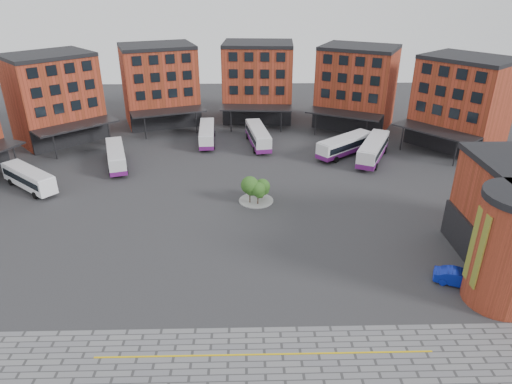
{
  "coord_description": "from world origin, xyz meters",
  "views": [
    {
      "loc": [
        0.72,
        -39.99,
        26.51
      ],
      "look_at": [
        1.85,
        6.39,
        4.0
      ],
      "focal_mm": 32.0,
      "sensor_mm": 36.0,
      "label": 1
    }
  ],
  "objects_px": {
    "bus_b": "(116,156)",
    "bus_d": "(258,136)",
    "tree_island": "(256,188)",
    "bus_a": "(29,177)",
    "bus_f": "(373,149)",
    "bus_c": "(207,134)",
    "blue_car": "(459,278)",
    "bus_e": "(345,145)"
  },
  "relations": [
    {
      "from": "bus_a",
      "to": "bus_c",
      "type": "xyz_separation_m",
      "value": [
        22.49,
        17.9,
        -0.12
      ]
    },
    {
      "from": "bus_d",
      "to": "bus_e",
      "type": "height_order",
      "value": "bus_d"
    },
    {
      "from": "bus_c",
      "to": "bus_d",
      "type": "xyz_separation_m",
      "value": [
        8.66,
        -1.55,
        0.09
      ]
    },
    {
      "from": "bus_f",
      "to": "bus_a",
      "type": "bearing_deg",
      "value": -143.37
    },
    {
      "from": "bus_b",
      "to": "bus_e",
      "type": "distance_m",
      "value": 35.34
    },
    {
      "from": "tree_island",
      "to": "bus_f",
      "type": "distance_m",
      "value": 23.08
    },
    {
      "from": "tree_island",
      "to": "bus_b",
      "type": "xyz_separation_m",
      "value": [
        -20.65,
        12.43,
        -0.33
      ]
    },
    {
      "from": "bus_b",
      "to": "bus_c",
      "type": "xyz_separation_m",
      "value": [
        12.81,
        10.16,
        -0.02
      ]
    },
    {
      "from": "bus_e",
      "to": "blue_car",
      "type": "height_order",
      "value": "bus_e"
    },
    {
      "from": "bus_c",
      "to": "bus_f",
      "type": "xyz_separation_m",
      "value": [
        26.24,
        -8.66,
        0.2
      ]
    },
    {
      "from": "bus_e",
      "to": "bus_d",
      "type": "bearing_deg",
      "value": -148.77
    },
    {
      "from": "bus_e",
      "to": "bus_f",
      "type": "distance_m",
      "value": 4.51
    },
    {
      "from": "bus_a",
      "to": "tree_island",
      "type": "bearing_deg",
      "value": -58.68
    },
    {
      "from": "tree_island",
      "to": "blue_car",
      "type": "xyz_separation_m",
      "value": [
        18.52,
        -17.42,
        -1.19
      ]
    },
    {
      "from": "tree_island",
      "to": "bus_a",
      "type": "bearing_deg",
      "value": 171.2
    },
    {
      "from": "tree_island",
      "to": "bus_b",
      "type": "relative_size",
      "value": 0.41
    },
    {
      "from": "tree_island",
      "to": "bus_c",
      "type": "distance_m",
      "value": 23.92
    },
    {
      "from": "bus_d",
      "to": "bus_b",
      "type": "bearing_deg",
      "value": -166.9
    },
    {
      "from": "bus_f",
      "to": "blue_car",
      "type": "distance_m",
      "value": 31.37
    },
    {
      "from": "bus_a",
      "to": "bus_c",
      "type": "bearing_deg",
      "value": -11.37
    },
    {
      "from": "blue_car",
      "to": "bus_b",
      "type": "bearing_deg",
      "value": 75.61
    },
    {
      "from": "bus_e",
      "to": "bus_a",
      "type": "bearing_deg",
      "value": -114.77
    },
    {
      "from": "bus_c",
      "to": "bus_e",
      "type": "distance_m",
      "value": 23.23
    },
    {
      "from": "bus_c",
      "to": "blue_car",
      "type": "xyz_separation_m",
      "value": [
        26.36,
        -40.01,
        -0.84
      ]
    },
    {
      "from": "bus_c",
      "to": "bus_d",
      "type": "height_order",
      "value": "bus_d"
    },
    {
      "from": "bus_e",
      "to": "blue_car",
      "type": "distance_m",
      "value": 33.84
    },
    {
      "from": "tree_island",
      "to": "bus_e",
      "type": "xyz_separation_m",
      "value": [
        14.49,
        16.17,
        -0.26
      ]
    },
    {
      "from": "bus_b",
      "to": "bus_d",
      "type": "relative_size",
      "value": 0.96
    },
    {
      "from": "bus_d",
      "to": "blue_car",
      "type": "distance_m",
      "value": 42.35
    },
    {
      "from": "bus_b",
      "to": "bus_c",
      "type": "distance_m",
      "value": 16.35
    },
    {
      "from": "bus_a",
      "to": "bus_f",
      "type": "bearing_deg",
      "value": -39.15
    },
    {
      "from": "bus_b",
      "to": "bus_e",
      "type": "height_order",
      "value": "bus_e"
    },
    {
      "from": "bus_a",
      "to": "bus_b",
      "type": "relative_size",
      "value": 0.86
    },
    {
      "from": "bus_c",
      "to": "bus_e",
      "type": "bearing_deg",
      "value": -19.11
    },
    {
      "from": "bus_b",
      "to": "bus_d",
      "type": "xyz_separation_m",
      "value": [
        21.48,
        8.61,
        0.08
      ]
    },
    {
      "from": "tree_island",
      "to": "bus_e",
      "type": "height_order",
      "value": "tree_island"
    },
    {
      "from": "bus_b",
      "to": "blue_car",
      "type": "xyz_separation_m",
      "value": [
        39.18,
        -29.85,
        -0.86
      ]
    },
    {
      "from": "bus_a",
      "to": "bus_f",
      "type": "distance_m",
      "value": 49.59
    },
    {
      "from": "bus_b",
      "to": "blue_car",
      "type": "height_order",
      "value": "bus_b"
    },
    {
      "from": "bus_a",
      "to": "bus_c",
      "type": "relative_size",
      "value": 0.88
    },
    {
      "from": "bus_d",
      "to": "blue_car",
      "type": "height_order",
      "value": "bus_d"
    },
    {
      "from": "bus_a",
      "to": "bus_f",
      "type": "relative_size",
      "value": 0.79
    }
  ]
}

